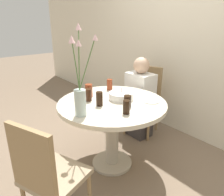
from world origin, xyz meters
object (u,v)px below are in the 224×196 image
chair_near_front (47,173)px  flower_vase (80,90)px  drink_glass_4 (89,91)px  drink_glass_1 (88,95)px  person_guest (140,101)px  birthday_cake (121,96)px  drink_glass_3 (127,101)px  drink_glass_2 (110,85)px  side_plate (151,101)px  drink_glass_0 (99,99)px  chair_left_flank (144,96)px  drink_glass_5 (126,107)px

chair_near_front → flower_vase: bearing=-81.6°
flower_vase → drink_glass_4: (-0.33, 0.30, -0.16)m
flower_vase → drink_glass_1: bearing=137.4°
person_guest → birthday_cake: bearing=-64.4°
chair_near_front → drink_glass_3: size_ratio=8.14×
flower_vase → drink_glass_4: 0.47m
drink_glass_2 → drink_glass_4: 0.32m
chair_near_front → drink_glass_3: chair_near_front is taller
birthday_cake → flower_vase: (0.07, -0.51, 0.19)m
drink_glass_4 → flower_vase: bearing=-41.8°
person_guest → drink_glass_3: bearing=-54.7°
birthday_cake → flower_vase: bearing=-81.9°
side_plate → drink_glass_2: drink_glass_2 is taller
drink_glass_0 → drink_glass_2: size_ratio=1.07×
drink_glass_1 → side_plate: bearing=49.5°
chair_left_flank → chair_near_front: same height
drink_glass_2 → drink_glass_4: drink_glass_4 is taller
birthday_cake → drink_glass_4: bearing=-140.1°
chair_near_front → drink_glass_1: (-0.50, 0.67, 0.29)m
side_plate → person_guest: size_ratio=0.17×
side_plate → drink_glass_5: (0.06, -0.39, 0.06)m
side_plate → drink_glass_3: drink_glass_3 is taller
chair_near_front → drink_glass_3: bearing=-102.2°
flower_vase → drink_glass_3: size_ratio=6.70×
person_guest → flower_vase: bearing=-72.3°
chair_near_front → drink_glass_2: chair_near_front is taller
birthday_cake → drink_glass_5: (0.30, -0.20, 0.03)m
chair_left_flank → drink_glass_1: (0.16, -1.00, 0.29)m
drink_glass_2 → drink_glass_5: 0.68m
flower_vase → drink_glass_2: bearing=122.1°
drink_glass_1 → flower_vase: bearing=-42.6°
chair_left_flank → drink_glass_5: size_ratio=7.37×
birthday_cake → chair_near_front: bearing=-71.4°
chair_near_front → drink_glass_1: size_ratio=7.32×
drink_glass_0 → drink_glass_2: 0.48m
drink_glass_5 → person_guest: person_guest is taller
person_guest → side_plate: bearing=-36.5°
drink_glass_1 → drink_glass_5: size_ratio=1.01×
drink_glass_0 → drink_glass_3: bearing=44.4°
chair_near_front → drink_glass_0: size_ratio=6.71×
flower_vase → drink_glass_1: flower_vase is taller
side_plate → drink_glass_2: size_ratio=1.41×
flower_vase → drink_glass_0: size_ratio=5.53×
side_plate → drink_glass_4: bearing=-140.3°
side_plate → drink_glass_5: bearing=-80.7°
birthday_cake → drink_glass_4: size_ratio=1.82×
chair_left_flank → drink_glass_2: bearing=-110.0°
drink_glass_1 → drink_glass_2: bearing=109.6°
chair_left_flank → drink_glass_0: (0.33, -0.98, 0.29)m
drink_glass_3 → person_guest: 0.85m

